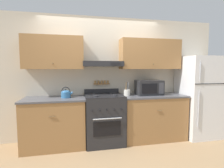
% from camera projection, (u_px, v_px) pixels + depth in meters
% --- Properties ---
extents(ground_plane, '(16.00, 16.00, 0.00)m').
position_uv_depth(ground_plane, '(107.00, 150.00, 3.18)').
color(ground_plane, '#937551').
extents(wall_back, '(5.20, 0.46, 2.55)m').
position_uv_depth(wall_back, '(103.00, 70.00, 3.69)').
color(wall_back, beige).
rests_on(wall_back, ground_plane).
extents(counter_left, '(1.13, 0.68, 0.92)m').
position_uv_depth(counter_left, '(55.00, 122.00, 3.28)').
color(counter_left, olive).
rests_on(counter_left, ground_plane).
extents(counter_right, '(1.31, 0.68, 0.92)m').
position_uv_depth(counter_right, '(152.00, 116.00, 3.69)').
color(counter_right, olive).
rests_on(counter_right, ground_plane).
extents(stove_range, '(0.74, 0.71, 1.04)m').
position_uv_depth(stove_range, '(104.00, 119.00, 3.45)').
color(stove_range, '#232326').
rests_on(stove_range, ground_plane).
extents(refrigerator, '(0.77, 0.76, 1.73)m').
position_uv_depth(refrigerator, '(199.00, 96.00, 3.82)').
color(refrigerator, white).
rests_on(refrigerator, ground_plane).
extents(tea_kettle, '(0.23, 0.18, 0.21)m').
position_uv_depth(tea_kettle, '(66.00, 94.00, 3.29)').
color(tea_kettle, teal).
rests_on(tea_kettle, counter_left).
extents(microwave, '(0.53, 0.35, 0.31)m').
position_uv_depth(microwave, '(149.00, 88.00, 3.65)').
color(microwave, '#232326').
rests_on(microwave, counter_right).
extents(utensil_crock, '(0.13, 0.13, 0.28)m').
position_uv_depth(utensil_crock, '(127.00, 92.00, 3.54)').
color(utensil_crock, silver).
rests_on(utensil_crock, counter_right).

